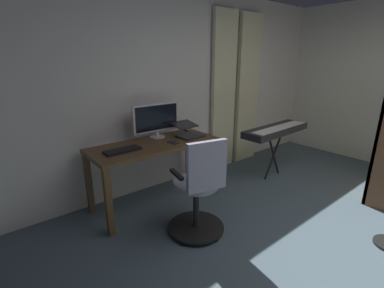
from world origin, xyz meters
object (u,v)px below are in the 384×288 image
object	(u,v)px
computer_keyboard	(123,150)
computer_monitor	(156,119)
computer_mouse	(186,129)
piano_keyboard	(276,131)
laptop	(188,132)
office_chair	(199,191)
desk	(155,152)
cell_phone_face_up	(173,142)

from	to	relation	value
computer_keyboard	computer_monitor	bearing A→B (deg)	-157.69
computer_keyboard	computer_mouse	xyz separation A→B (m)	(-1.02, -0.26, 0.01)
computer_mouse	piano_keyboard	xyz separation A→B (m)	(-1.08, 0.64, -0.07)
computer_keyboard	computer_mouse	world-z (taller)	computer_mouse
laptop	computer_mouse	distance (m)	0.27
computer_monitor	piano_keyboard	world-z (taller)	computer_monitor
laptop	office_chair	bearing A→B (deg)	53.79
desk	computer_mouse	distance (m)	0.67
desk	computer_monitor	world-z (taller)	computer_monitor
desk	piano_keyboard	bearing A→B (deg)	166.08
office_chair	cell_phone_face_up	bearing A→B (deg)	87.78
computer_mouse	piano_keyboard	size ratio (longest dim) A/B	0.09
computer_keyboard	cell_phone_face_up	distance (m)	0.58
computer_mouse	piano_keyboard	distance (m)	1.26
desk	cell_phone_face_up	distance (m)	0.23
computer_monitor	desk	bearing A→B (deg)	51.74
desk	piano_keyboard	size ratio (longest dim) A/B	1.25
laptop	piano_keyboard	size ratio (longest dim) A/B	0.31
computer_monitor	laptop	xyz separation A→B (m)	(-0.32, 0.20, -0.17)
desk	office_chair	world-z (taller)	office_chair
office_chair	computer_mouse	world-z (taller)	office_chair
piano_keyboard	office_chair	bearing A→B (deg)	9.65
desk	computer_mouse	world-z (taller)	computer_mouse
desk	computer_mouse	size ratio (longest dim) A/B	14.59
office_chair	computer_keyboard	world-z (taller)	office_chair
piano_keyboard	computer_mouse	bearing A→B (deg)	-33.00
computer_keyboard	cell_phone_face_up	bearing A→B (deg)	171.53
office_chair	cell_phone_face_up	world-z (taller)	office_chair
cell_phone_face_up	piano_keyboard	world-z (taller)	same
office_chair	computer_keyboard	xyz separation A→B (m)	(0.39, -0.75, 0.30)
cell_phone_face_up	computer_keyboard	bearing A→B (deg)	-17.15
laptop	computer_mouse	world-z (taller)	laptop
computer_keyboard	cell_phone_face_up	world-z (taller)	computer_keyboard
desk	cell_phone_face_up	size ratio (longest dim) A/B	10.13
office_chair	laptop	world-z (taller)	office_chair
computer_monitor	computer_keyboard	distance (m)	0.64
computer_monitor	piano_keyboard	xyz separation A→B (m)	(-1.55, 0.61, -0.28)
desk	laptop	distance (m)	0.50
desk	office_chair	bearing A→B (deg)	89.09
desk	cell_phone_face_up	bearing A→B (deg)	143.02
cell_phone_face_up	office_chair	bearing A→B (deg)	66.40
cell_phone_face_up	piano_keyboard	xyz separation A→B (m)	(-1.54, 0.30, -0.06)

